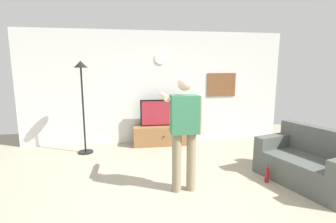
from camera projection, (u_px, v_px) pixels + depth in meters
name	position (u px, v px, depth m)	size (l,w,h in m)	color
ground_plane	(179.00, 200.00, 3.47)	(8.40, 8.40, 0.00)	#9E937F
back_wall	(155.00, 88.00, 6.11)	(6.40, 0.10, 2.70)	silver
tv_stand	(162.00, 135.00, 5.98)	(1.38, 0.46, 0.46)	olive
television	(162.00, 113.00, 5.93)	(1.03, 0.07, 0.63)	black
wall_clock	(160.00, 58.00, 5.95)	(0.27, 0.27, 0.03)	white
framed_picture	(221.00, 85.00, 6.30)	(0.74, 0.04, 0.58)	brown
floor_lamp	(82.00, 88.00, 5.18)	(0.32, 0.32, 1.97)	black
person_standing_nearer_lamp	(184.00, 127.00, 3.60)	(0.58, 0.78, 1.71)	gray
side_couch	(310.00, 163.00, 3.95)	(1.23, 1.64, 0.87)	#4C514C
beverage_bottle	(267.00, 175.00, 3.99)	(0.07, 0.07, 0.30)	maroon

